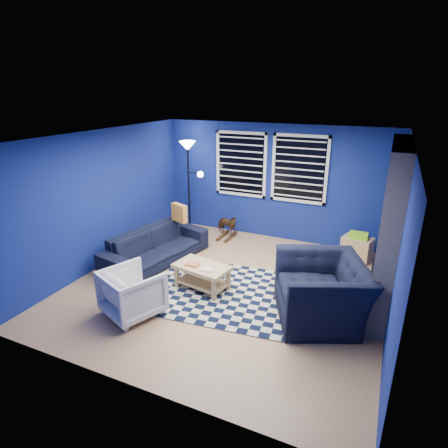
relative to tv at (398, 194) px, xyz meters
name	(u,v)px	position (x,y,z in m)	size (l,w,h in m)	color
floor	(227,287)	(-2.45, -2.00, -1.40)	(5.00, 5.00, 0.00)	tan
ceiling	(227,137)	(-2.45, -2.00, 1.10)	(5.00, 5.00, 0.00)	white
wall_back	(274,183)	(-2.45, 0.50, -0.15)	(5.00, 5.00, 0.00)	navy
wall_left	(103,199)	(-4.95, -2.00, -0.15)	(5.00, 5.00, 0.00)	navy
wall_right	(399,242)	(0.05, -2.00, -0.15)	(5.00, 5.00, 0.00)	navy
fireplace	(388,232)	(-0.09, -1.50, -0.20)	(0.65, 2.00, 2.50)	gray
window_left	(241,164)	(-3.20, 0.46, 0.20)	(1.17, 0.06, 1.42)	black
window_right	(299,169)	(-1.90, 0.46, 0.20)	(1.17, 0.06, 1.42)	black
tv	(398,194)	(0.00, 0.00, 0.00)	(0.07, 1.00, 0.58)	black
rug	(226,292)	(-2.39, -2.19, -1.39)	(2.50, 2.00, 0.02)	black
sofa	(156,246)	(-4.08, -1.66, -1.08)	(0.86, 2.19, 0.64)	black
armchair_big	(321,291)	(-0.85, -2.26, -0.96)	(1.18, 1.35, 0.88)	black
armchair_bent	(132,292)	(-3.39, -3.30, -1.04)	(0.76, 0.79, 0.72)	gray
rocking_horse	(227,225)	(-3.34, 0.03, -1.09)	(0.56, 0.25, 0.47)	#4B2D18
coffee_table	(202,272)	(-2.79, -2.24, -1.09)	(0.99, 0.67, 0.45)	tan
cabinet	(357,248)	(-0.56, 0.04, -1.16)	(0.63, 0.50, 0.55)	tan
floor_lamp	(189,159)	(-4.26, 0.04, 0.31)	(0.57, 0.35, 2.09)	black
throw_pillow	(179,213)	(-3.93, -1.00, -0.58)	(0.38, 0.11, 0.36)	orange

